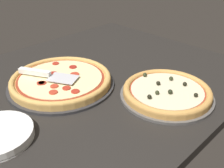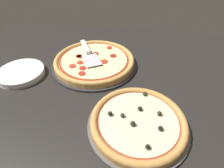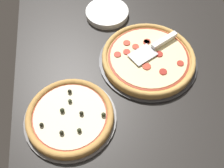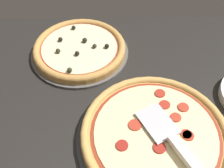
{
  "view_description": "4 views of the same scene",
  "coord_description": "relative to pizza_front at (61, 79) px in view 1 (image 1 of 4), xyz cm",
  "views": [
    {
      "loc": [
        52.65,
        74.48,
        51.97
      ],
      "look_at": [
        -8.99,
        13.01,
        3.0
      ],
      "focal_mm": 42.0,
      "sensor_mm": 36.0,
      "label": 1
    },
    {
      "loc": [
        -16.33,
        68.14,
        49.73
      ],
      "look_at": [
        -8.99,
        13.01,
        3.0
      ],
      "focal_mm": 28.0,
      "sensor_mm": 36.0,
      "label": 2
    },
    {
      "loc": [
        -66.15,
        21.86,
        88.52
      ],
      "look_at": [
        -8.99,
        13.01,
        3.0
      ],
      "focal_mm": 42.0,
      "sensor_mm": 36.0,
      "label": 3
    },
    {
      "loc": [
        -9.66,
        -39.87,
        63.51
      ],
      "look_at": [
        -8.99,
        13.01,
        3.0
      ],
      "focal_mm": 42.0,
      "sensor_mm": 36.0,
      "label": 4
    }
  ],
  "objects": [
    {
      "name": "ground_plane",
      "position": [
        -2.24,
        4.39,
        -4.5
      ],
      "size": [
        148.65,
        104.62,
        3.6
      ],
      "primitive_type": "cube",
      "color": "black"
    },
    {
      "name": "pizza_pan_back",
      "position": [
        -22.45,
        34.8,
        -2.2
      ],
      "size": [
        34.49,
        34.49,
        1.0
      ],
      "primitive_type": "cylinder",
      "color": "#565451",
      "rests_on": "ground_plane"
    },
    {
      "name": "pizza_pan_front",
      "position": [
        -0.01,
        -0.01,
        -2.2
      ],
      "size": [
        42.21,
        42.21,
        1.0
      ],
      "primitive_type": "cylinder",
      "color": "#2D2D30",
      "rests_on": "ground_plane"
    },
    {
      "name": "pizza_back",
      "position": [
        -22.46,
        34.79,
        -0.25
      ],
      "size": [
        32.42,
        32.42,
        3.85
      ],
      "color": "#C68E47",
      "rests_on": "pizza_pan_back"
    },
    {
      "name": "pizza_front",
      "position": [
        0.0,
        0.0,
        0.0
      ],
      "size": [
        39.68,
        39.68,
        3.27
      ],
      "color": "tan",
      "rests_on": "pizza_pan_front"
    },
    {
      "name": "serving_spatula",
      "position": [
        4.98,
        -5.62,
        2.36
      ],
      "size": [
        15.81,
        23.87,
        2.0
      ],
      "color": "silver",
      "rests_on": "pizza_front"
    }
  ]
}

